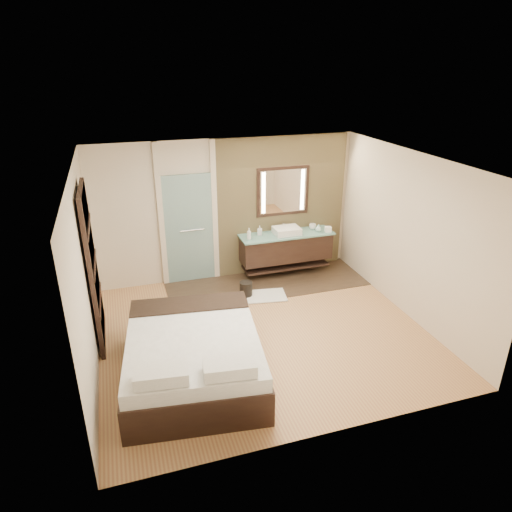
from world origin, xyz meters
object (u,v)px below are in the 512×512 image
object	(u,v)px
vanity	(286,247)
mirror_unit	(283,191)
bed	(194,356)
waste_bin	(246,289)

from	to	relation	value
vanity	mirror_unit	bearing A→B (deg)	90.00
bed	waste_bin	bearing A→B (deg)	64.00
vanity	bed	xyz separation A→B (m)	(-2.34, -2.71, -0.23)
mirror_unit	bed	distance (m)	3.98
bed	waste_bin	world-z (taller)	bed
waste_bin	bed	bearing A→B (deg)	-123.14
vanity	bed	size ratio (longest dim) A/B	0.78
mirror_unit	vanity	bearing A→B (deg)	-90.00
mirror_unit	waste_bin	xyz separation A→B (m)	(-1.03, -0.93, -1.51)
vanity	mirror_unit	world-z (taller)	mirror_unit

